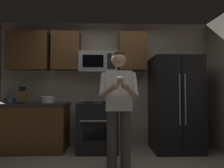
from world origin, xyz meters
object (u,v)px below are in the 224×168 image
at_px(refrigerator, 175,104).
at_px(knife_block, 23,97).
at_px(person, 119,101).
at_px(bowl_large_white, 47,99).
at_px(bowl_small_colored, 10,100).
at_px(cupcake, 120,80).
at_px(microwave, 98,63).
at_px(oven_range, 98,126).

relative_size(refrigerator, knife_block, 5.63).
bearing_deg(refrigerator, person, -142.87).
xyz_separation_m(bowl_large_white, bowl_small_colored, (-0.70, -0.02, -0.02)).
bearing_deg(cupcake, microwave, 104.19).
height_order(microwave, knife_block, microwave).
bearing_deg(bowl_large_white, person, -35.40).
bearing_deg(bowl_large_white, cupcake, -43.74).
distance_m(microwave, cupcake, 1.47).
relative_size(knife_block, bowl_large_white, 1.19).
distance_m(microwave, refrigerator, 1.72).
relative_size(knife_block, person, 0.18).
distance_m(oven_range, bowl_large_white, 1.12).
xyz_separation_m(knife_block, bowl_small_colored, (-0.26, 0.05, -0.07)).
relative_size(refrigerator, person, 1.02).
relative_size(knife_block, bowl_small_colored, 1.63).
distance_m(refrigerator, bowl_large_white, 2.49).
xyz_separation_m(microwave, bowl_small_colored, (-1.69, -0.10, -0.75)).
xyz_separation_m(refrigerator, knife_block, (-2.93, 0.01, 0.14)).
bearing_deg(microwave, refrigerator, -6.03).
distance_m(microwave, knife_block, 1.59).
height_order(bowl_small_colored, cupcake, cupcake).
bearing_deg(bowl_small_colored, refrigerator, -0.99).
relative_size(bowl_large_white, bowl_small_colored, 1.37).
xyz_separation_m(microwave, bowl_large_white, (-0.99, -0.09, -0.73)).
bearing_deg(bowl_large_white, bowl_small_colored, -178.50).
distance_m(microwave, bowl_small_colored, 1.85).
relative_size(oven_range, knife_block, 2.91).
height_order(knife_block, bowl_small_colored, knife_block).
xyz_separation_m(oven_range, bowl_large_white, (-0.99, 0.03, 0.52)).
xyz_separation_m(bowl_small_colored, cupcake, (2.04, -1.26, 0.32)).
height_order(person, cupcake, person).
height_order(oven_range, bowl_large_white, bowl_large_white).
distance_m(knife_block, bowl_small_colored, 0.27).
bearing_deg(oven_range, bowl_small_colored, 179.46).
xyz_separation_m(refrigerator, bowl_large_white, (-2.49, 0.07, 0.09)).
bearing_deg(oven_range, bowl_large_white, 178.02).
relative_size(microwave, bowl_small_colored, 3.78).
height_order(bowl_large_white, bowl_small_colored, bowl_large_white).
bearing_deg(bowl_large_white, knife_block, -171.79).
bearing_deg(oven_range, person, -69.35).
height_order(bowl_small_colored, person, person).
distance_m(knife_block, cupcake, 2.17).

